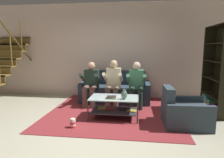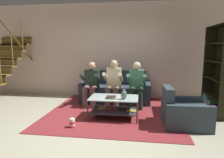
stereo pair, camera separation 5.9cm
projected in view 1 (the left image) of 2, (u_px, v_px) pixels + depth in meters
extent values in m
plane|color=#B9B59C|center=(100.00, 125.00, 4.03)|extent=(16.80, 16.80, 0.00)
cube|color=beige|center=(114.00, 51.00, 6.21)|extent=(8.40, 0.12, 2.90)
cube|color=brown|center=(2.00, 59.00, 5.88)|extent=(1.04, 0.27, 0.04)
cube|color=brown|center=(0.00, 62.00, 5.77)|extent=(1.04, 0.02, 0.21)
cube|color=brown|center=(7.00, 51.00, 6.11)|extent=(1.04, 0.27, 0.04)
cube|color=brown|center=(5.00, 54.00, 6.00)|extent=(1.04, 0.02, 0.21)
cube|color=brown|center=(12.00, 44.00, 6.34)|extent=(1.04, 0.27, 0.04)
cube|color=brown|center=(10.00, 47.00, 6.23)|extent=(1.04, 0.02, 0.21)
cube|color=brown|center=(17.00, 38.00, 6.56)|extent=(1.04, 0.27, 0.04)
cube|color=brown|center=(15.00, 41.00, 6.46)|extent=(1.04, 0.02, 0.21)
cylinder|color=brown|center=(11.00, 50.00, 5.51)|extent=(0.04, 0.04, 0.90)
cylinder|color=brown|center=(21.00, 35.00, 5.97)|extent=(0.04, 0.04, 0.90)
cylinder|color=brown|center=(30.00, 23.00, 6.43)|extent=(0.04, 0.04, 0.90)
cylinder|color=brown|center=(10.00, 33.00, 5.44)|extent=(0.05, 2.17, 1.71)
cube|color=#2A3948|center=(115.00, 93.00, 5.84)|extent=(1.71, 0.95, 0.45)
cube|color=#24313D|center=(117.00, 77.00, 6.15)|extent=(1.71, 0.18, 0.40)
cube|color=#2A3948|center=(85.00, 91.00, 5.95)|extent=(0.13, 0.95, 0.57)
cube|color=#2A3948|center=(147.00, 92.00, 5.72)|extent=(0.13, 0.95, 0.57)
cylinder|color=brown|center=(85.00, 99.00, 5.17)|extent=(0.14, 0.14, 0.45)
cylinder|color=brown|center=(92.00, 100.00, 5.14)|extent=(0.14, 0.14, 0.45)
cylinder|color=brown|center=(86.00, 88.00, 5.30)|extent=(0.14, 0.42, 0.14)
cylinder|color=brown|center=(94.00, 88.00, 5.28)|extent=(0.14, 0.42, 0.14)
cube|color=#24352B|center=(92.00, 79.00, 5.46)|extent=(0.38, 0.22, 0.51)
cylinder|color=#24352B|center=(83.00, 78.00, 5.30)|extent=(0.09, 0.49, 0.31)
cylinder|color=#24352B|center=(98.00, 78.00, 5.25)|extent=(0.09, 0.49, 0.31)
sphere|color=tan|center=(92.00, 66.00, 5.40)|extent=(0.21, 0.21, 0.21)
ellipsoid|color=black|center=(92.00, 65.00, 5.42)|extent=(0.21, 0.21, 0.13)
cylinder|color=brown|center=(108.00, 100.00, 5.09)|extent=(0.14, 0.14, 0.45)
cylinder|color=brown|center=(116.00, 100.00, 5.07)|extent=(0.14, 0.14, 0.45)
cylinder|color=brown|center=(109.00, 89.00, 5.22)|extent=(0.14, 0.42, 0.14)
cylinder|color=brown|center=(117.00, 89.00, 5.20)|extent=(0.14, 0.42, 0.14)
cube|color=beige|center=(114.00, 78.00, 5.38)|extent=(0.38, 0.22, 0.56)
cylinder|color=beige|center=(105.00, 77.00, 5.22)|extent=(0.09, 0.49, 0.31)
cylinder|color=beige|center=(121.00, 77.00, 5.17)|extent=(0.09, 0.49, 0.31)
sphere|color=tan|center=(114.00, 64.00, 5.32)|extent=(0.21, 0.21, 0.21)
ellipsoid|color=black|center=(114.00, 63.00, 5.33)|extent=(0.21, 0.21, 0.13)
cylinder|color=#1D2E25|center=(132.00, 101.00, 5.01)|extent=(0.14, 0.14, 0.45)
cylinder|color=#1D2E25|center=(140.00, 101.00, 4.99)|extent=(0.14, 0.14, 0.45)
cylinder|color=#1D2E25|center=(132.00, 89.00, 5.15)|extent=(0.14, 0.42, 0.14)
cylinder|color=#1D2E25|center=(140.00, 89.00, 5.12)|extent=(0.14, 0.42, 0.14)
cube|color=#478663|center=(136.00, 80.00, 5.30)|extent=(0.38, 0.22, 0.52)
cylinder|color=#478663|center=(128.00, 79.00, 5.15)|extent=(0.09, 0.49, 0.31)
cylinder|color=#478663|center=(144.00, 79.00, 5.09)|extent=(0.09, 0.49, 0.31)
sphere|color=beige|center=(137.00, 66.00, 5.25)|extent=(0.21, 0.21, 0.21)
ellipsoid|color=black|center=(137.00, 65.00, 5.26)|extent=(0.21, 0.21, 0.13)
cube|color=#B2C6C7|center=(114.00, 98.00, 4.41)|extent=(1.07, 0.67, 0.02)
cube|color=#30303D|center=(114.00, 110.00, 4.46)|extent=(0.98, 0.62, 0.02)
cylinder|color=#363233|center=(88.00, 111.00, 4.20)|extent=(0.03, 0.03, 0.47)
cylinder|color=#363233|center=(137.00, 113.00, 4.07)|extent=(0.03, 0.03, 0.47)
cylinder|color=#363233|center=(94.00, 103.00, 4.83)|extent=(0.03, 0.03, 0.47)
cylinder|color=#363233|center=(138.00, 104.00, 4.70)|extent=(0.03, 0.03, 0.47)
cube|color=#A9B241|center=(102.00, 108.00, 4.56)|extent=(0.17, 0.16, 0.03)
cube|color=#C53435|center=(111.00, 109.00, 4.52)|extent=(0.21, 0.16, 0.02)
cube|color=#231E2D|center=(122.00, 109.00, 4.50)|extent=(0.19, 0.14, 0.03)
cube|color=gold|center=(132.00, 111.00, 4.38)|extent=(0.22, 0.20, 0.02)
cube|color=maroon|center=(114.00, 109.00, 5.08)|extent=(3.07, 3.40, 0.01)
cube|color=#7F5C5E|center=(114.00, 109.00, 5.08)|extent=(1.69, 1.87, 0.00)
ellipsoid|color=#526D61|center=(124.00, 95.00, 4.23)|extent=(0.13, 0.13, 0.19)
cylinder|color=#526D61|center=(124.00, 90.00, 4.22)|extent=(0.06, 0.06, 0.04)
cube|color=teal|center=(111.00, 98.00, 4.30)|extent=(0.22, 0.13, 0.02)
cube|color=gold|center=(111.00, 97.00, 4.30)|extent=(0.22, 0.17, 0.02)
cube|color=#2F2834|center=(111.00, 96.00, 4.29)|extent=(0.22, 0.17, 0.02)
cube|color=black|center=(209.00, 68.00, 5.23)|extent=(0.31, 0.03, 2.06)
cube|color=black|center=(224.00, 70.00, 4.66)|extent=(0.04, 1.14, 2.06)
cube|color=black|center=(214.00, 112.00, 4.84)|extent=(0.33, 1.10, 0.02)
cube|color=black|center=(215.00, 96.00, 4.77)|extent=(0.33, 1.10, 0.02)
cube|color=black|center=(217.00, 79.00, 4.71)|extent=(0.33, 1.10, 0.02)
cube|color=black|center=(218.00, 61.00, 4.64)|extent=(0.33, 1.10, 0.02)
cube|color=black|center=(220.00, 43.00, 4.58)|extent=(0.33, 1.10, 0.02)
cube|color=black|center=(221.00, 25.00, 4.52)|extent=(0.33, 1.10, 0.02)
cube|color=orange|center=(206.00, 101.00, 5.33)|extent=(0.23, 0.04, 0.25)
cube|color=teal|center=(208.00, 100.00, 5.28)|extent=(0.28, 0.04, 0.34)
cube|color=silver|center=(207.00, 101.00, 5.24)|extent=(0.24, 0.05, 0.31)
cube|color=#282C30|center=(208.00, 101.00, 5.18)|extent=(0.26, 0.04, 0.32)
cube|color=teal|center=(209.00, 101.00, 5.13)|extent=(0.25, 0.05, 0.34)
cube|color=teal|center=(209.00, 102.00, 5.09)|extent=(0.22, 0.05, 0.31)
cube|color=teal|center=(211.00, 103.00, 5.03)|extent=(0.28, 0.05, 0.31)
cube|color=red|center=(211.00, 105.00, 4.99)|extent=(0.26, 0.05, 0.23)
cube|color=#318C53|center=(212.00, 105.00, 4.93)|extent=(0.27, 0.05, 0.27)
cube|color=red|center=(213.00, 106.00, 4.89)|extent=(0.27, 0.04, 0.25)
cube|color=#7B9FAC|center=(212.00, 106.00, 4.86)|extent=(0.21, 0.03, 0.28)
cube|color=#368F42|center=(215.00, 106.00, 4.81)|extent=(0.28, 0.05, 0.28)
cube|color=purple|center=(215.00, 108.00, 4.78)|extent=(0.26, 0.04, 0.21)
cube|color=#2E3C45|center=(185.00, 115.00, 4.03)|extent=(0.88, 0.62, 0.42)
cube|color=#2E3C45|center=(168.00, 96.00, 4.00)|extent=(0.18, 0.60, 0.36)
cube|color=#2E3C45|center=(191.00, 119.00, 3.67)|extent=(0.87, 0.13, 0.52)
cube|color=#2E3C45|center=(181.00, 108.00, 4.37)|extent=(0.87, 0.13, 0.52)
cylinder|color=red|center=(73.00, 127.00, 3.91)|extent=(0.11, 0.11, 0.04)
cylinder|color=white|center=(73.00, 125.00, 3.90)|extent=(0.11, 0.11, 0.04)
cylinder|color=red|center=(73.00, 123.00, 3.90)|extent=(0.11, 0.11, 0.04)
cylinder|color=white|center=(73.00, 121.00, 3.89)|extent=(0.11, 0.11, 0.04)
ellipsoid|color=beige|center=(73.00, 119.00, 3.88)|extent=(0.10, 0.10, 0.04)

